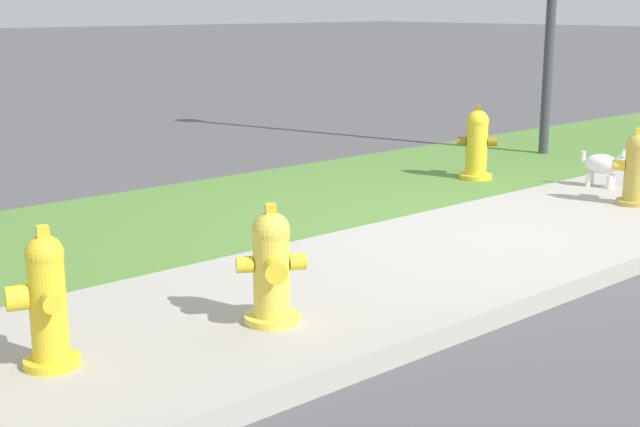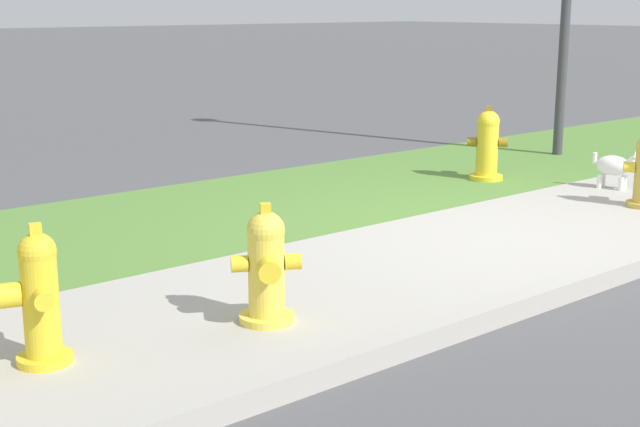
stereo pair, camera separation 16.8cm
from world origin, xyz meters
TOP-DOWN VIEW (x-y plane):
  - ground_plane at (0.00, 0.00)m, footprint 120.00×120.00m
  - sidewalk_pavement at (0.00, 0.00)m, footprint 18.00×1.93m
  - grass_verge at (0.00, 2.17)m, footprint 18.00×2.41m
  - fire_hydrant_near_corner at (-2.50, -0.26)m, footprint 0.37×0.36m
  - fire_hydrant_mid_block at (-3.67, -0.02)m, footprint 0.33×0.36m
  - fire_hydrant_across_street at (1.67, -0.05)m, footprint 0.34×0.35m
  - fire_hydrant_by_grass_verge at (1.60, 1.62)m, footprint 0.36×0.36m
  - small_white_dog at (2.15, 0.52)m, footprint 0.27×0.45m

SIDE VIEW (x-z plane):
  - ground_plane at x=0.00m, z-range 0.00..0.00m
  - grass_verge at x=0.00m, z-range 0.00..0.01m
  - sidewalk_pavement at x=0.00m, z-range 0.00..0.01m
  - small_white_dog at x=2.15m, z-range 0.03..0.42m
  - fire_hydrant_near_corner at x=-2.50m, z-range -0.02..0.65m
  - fire_hydrant_across_street at x=1.67m, z-range -0.02..0.66m
  - fire_hydrant_mid_block at x=-3.67m, z-range -0.02..0.69m
  - fire_hydrant_by_grass_verge at x=1.60m, z-range -0.02..0.72m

